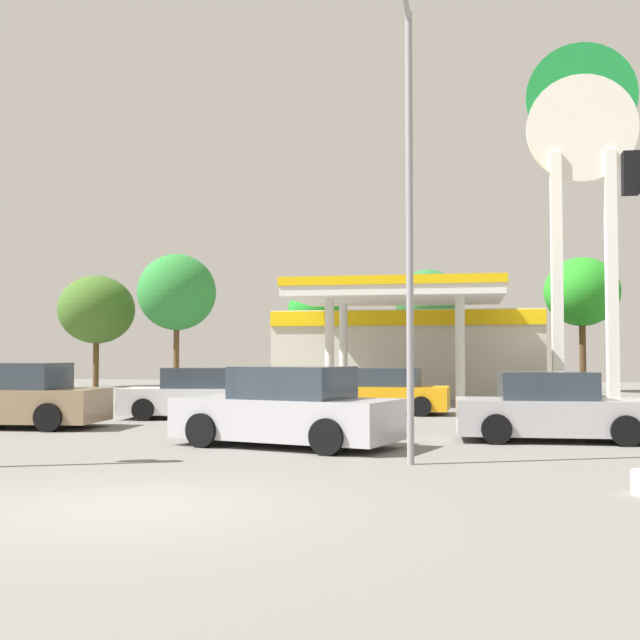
{
  "coord_description": "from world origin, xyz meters",
  "views": [
    {
      "loc": [
        3.89,
        -8.82,
        1.8
      ],
      "look_at": [
        -0.74,
        16.28,
        2.91
      ],
      "focal_mm": 44.44,
      "sensor_mm": 36.0,
      "label": 1
    }
  ],
  "objects_px": {
    "station_pole_sign": "(582,170)",
    "tree_1": "(177,292)",
    "car_5": "(385,393)",
    "corner_streetlamp": "(409,190)",
    "car_2": "(287,410)",
    "car_4": "(553,410)",
    "tree_0": "(97,310)",
    "car_3": "(13,398)",
    "car_0": "(195,395)",
    "tree_3": "(428,301)",
    "tree_4": "(582,292)",
    "tree_2": "(317,312)"
  },
  "relations": [
    {
      "from": "car_2",
      "to": "car_3",
      "type": "height_order",
      "value": "car_3"
    },
    {
      "from": "tree_2",
      "to": "tree_3",
      "type": "bearing_deg",
      "value": 6.5
    },
    {
      "from": "car_5",
      "to": "corner_streetlamp",
      "type": "xyz_separation_m",
      "value": [
        1.52,
        -11.09,
        3.85
      ]
    },
    {
      "from": "tree_1",
      "to": "station_pole_sign",
      "type": "bearing_deg",
      "value": -23.59
    },
    {
      "from": "car_2",
      "to": "car_3",
      "type": "bearing_deg",
      "value": 160.73
    },
    {
      "from": "tree_0",
      "to": "tree_2",
      "type": "distance_m",
      "value": 12.59
    },
    {
      "from": "car_5",
      "to": "car_3",
      "type": "bearing_deg",
      "value": -144.14
    },
    {
      "from": "tree_0",
      "to": "tree_2",
      "type": "relative_size",
      "value": 1.17
    },
    {
      "from": "tree_0",
      "to": "tree_4",
      "type": "height_order",
      "value": "tree_4"
    },
    {
      "from": "tree_0",
      "to": "corner_streetlamp",
      "type": "xyz_separation_m",
      "value": [
        19.32,
        -28.12,
        0.19
      ]
    },
    {
      "from": "tree_0",
      "to": "tree_1",
      "type": "relative_size",
      "value": 0.87
    },
    {
      "from": "car_3",
      "to": "corner_streetlamp",
      "type": "relative_size",
      "value": 0.61
    },
    {
      "from": "car_0",
      "to": "car_2",
      "type": "bearing_deg",
      "value": -56.54
    },
    {
      "from": "car_5",
      "to": "tree_3",
      "type": "relative_size",
      "value": 0.63
    },
    {
      "from": "car_2",
      "to": "tree_1",
      "type": "distance_m",
      "value": 27.24
    },
    {
      "from": "tree_0",
      "to": "corner_streetlamp",
      "type": "height_order",
      "value": "corner_streetlamp"
    },
    {
      "from": "car_3",
      "to": "corner_streetlamp",
      "type": "distance_m",
      "value": 11.81
    },
    {
      "from": "car_4",
      "to": "tree_4",
      "type": "bearing_deg",
      "value": 80.53
    },
    {
      "from": "station_pole_sign",
      "to": "tree_1",
      "type": "distance_m",
      "value": 21.46
    },
    {
      "from": "tree_3",
      "to": "tree_0",
      "type": "bearing_deg",
      "value": -179.45
    },
    {
      "from": "car_0",
      "to": "tree_3",
      "type": "relative_size",
      "value": 0.67
    },
    {
      "from": "tree_4",
      "to": "tree_2",
      "type": "bearing_deg",
      "value": 175.31
    },
    {
      "from": "car_3",
      "to": "car_4",
      "type": "relative_size",
      "value": 1.12
    },
    {
      "from": "car_4",
      "to": "tree_1",
      "type": "bearing_deg",
      "value": 126.82
    },
    {
      "from": "car_3",
      "to": "car_4",
      "type": "height_order",
      "value": "car_3"
    },
    {
      "from": "car_3",
      "to": "car_4",
      "type": "bearing_deg",
      "value": -2.99
    },
    {
      "from": "car_4",
      "to": "tree_4",
      "type": "height_order",
      "value": "tree_4"
    },
    {
      "from": "corner_streetlamp",
      "to": "tree_4",
      "type": "bearing_deg",
      "value": 76.46
    },
    {
      "from": "station_pole_sign",
      "to": "tree_0",
      "type": "xyz_separation_m",
      "value": [
        -24.64,
        9.96,
        -4.5
      ]
    },
    {
      "from": "car_2",
      "to": "station_pole_sign",
      "type": "bearing_deg",
      "value": 63.59
    },
    {
      "from": "car_0",
      "to": "corner_streetlamp",
      "type": "height_order",
      "value": "corner_streetlamp"
    },
    {
      "from": "tree_1",
      "to": "tree_4",
      "type": "relative_size",
      "value": 1.1
    },
    {
      "from": "car_5",
      "to": "tree_0",
      "type": "relative_size",
      "value": 0.64
    },
    {
      "from": "tree_0",
      "to": "tree_3",
      "type": "xyz_separation_m",
      "value": [
        18.3,
        0.17,
        0.28
      ]
    },
    {
      "from": "car_5",
      "to": "tree_2",
      "type": "bearing_deg",
      "value": 107.51
    },
    {
      "from": "station_pole_sign",
      "to": "car_2",
      "type": "distance_m",
      "value": 19.45
    },
    {
      "from": "tree_0",
      "to": "tree_1",
      "type": "xyz_separation_m",
      "value": [
        5.27,
        -1.51,
        0.78
      ]
    },
    {
      "from": "car_4",
      "to": "tree_2",
      "type": "bearing_deg",
      "value": 111.95
    },
    {
      "from": "car_0",
      "to": "car_3",
      "type": "height_order",
      "value": "car_3"
    },
    {
      "from": "tree_2",
      "to": "tree_1",
      "type": "bearing_deg",
      "value": -171.99
    },
    {
      "from": "car_2",
      "to": "tree_2",
      "type": "xyz_separation_m",
      "value": [
        -4.19,
        25.33,
        3.33
      ]
    },
    {
      "from": "car_5",
      "to": "tree_1",
      "type": "bearing_deg",
      "value": 128.91
    },
    {
      "from": "tree_4",
      "to": "station_pole_sign",
      "type": "bearing_deg",
      "value": -97.35
    },
    {
      "from": "corner_streetlamp",
      "to": "car_4",
      "type": "bearing_deg",
      "value": 57.88
    },
    {
      "from": "tree_0",
      "to": "tree_4",
      "type": "bearing_deg",
      "value": -3.46
    },
    {
      "from": "station_pole_sign",
      "to": "car_0",
      "type": "bearing_deg",
      "value": -140.69
    },
    {
      "from": "car_2",
      "to": "tree_4",
      "type": "height_order",
      "value": "tree_4"
    },
    {
      "from": "car_4",
      "to": "tree_0",
      "type": "xyz_separation_m",
      "value": [
        -22.0,
        23.86,
        3.64
      ]
    },
    {
      "from": "tree_2",
      "to": "tree_4",
      "type": "relative_size",
      "value": 0.82
    },
    {
      "from": "tree_1",
      "to": "car_2",
      "type": "bearing_deg",
      "value": -64.68
    }
  ]
}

